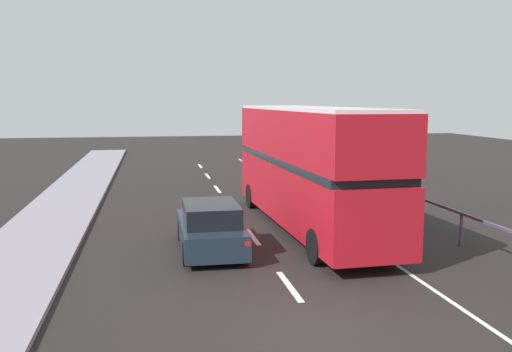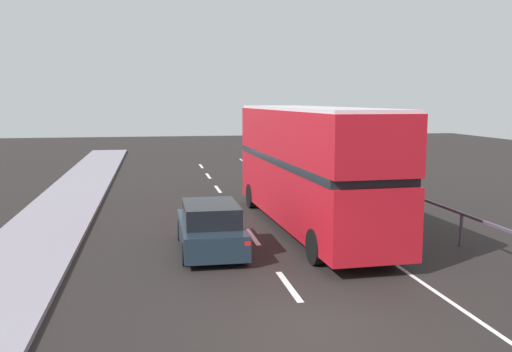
% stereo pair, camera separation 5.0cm
% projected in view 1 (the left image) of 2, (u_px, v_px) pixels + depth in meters
% --- Properties ---
extents(ground_plane, '(73.30, 120.00, 0.10)m').
position_uv_depth(ground_plane, '(317.00, 326.00, 11.41)').
color(ground_plane, black).
extents(lane_paint_markings, '(3.46, 46.00, 0.01)m').
position_uv_depth(lane_paint_markings, '(305.00, 227.00, 19.98)').
color(lane_paint_markings, silver).
rests_on(lane_paint_markings, ground).
extents(bridge_side_railing, '(0.10, 42.00, 1.04)m').
position_uv_depth(bridge_side_railing, '(407.00, 197.00, 21.17)').
color(bridge_side_railing, '#534457').
rests_on(bridge_side_railing, ground).
extents(double_decker_bus_red, '(2.86, 11.51, 4.25)m').
position_uv_depth(double_decker_bus_red, '(309.00, 165.00, 19.43)').
color(double_decker_bus_red, '#B1131E').
rests_on(double_decker_bus_red, ground).
extents(hatchback_car_near, '(1.82, 4.23, 1.47)m').
position_uv_depth(hatchback_car_near, '(211.00, 228.00, 16.80)').
color(hatchback_car_near, '#1B2834').
rests_on(hatchback_car_near, ground).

